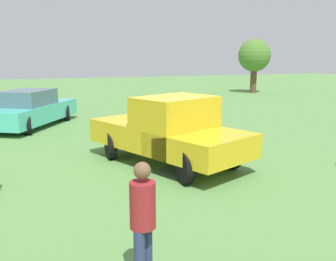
{
  "coord_description": "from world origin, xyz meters",
  "views": [
    {
      "loc": [
        -9.41,
        3.54,
        2.85
      ],
      "look_at": [
        -0.27,
        0.2,
        0.9
      ],
      "focal_mm": 40.28,
      "sensor_mm": 36.0,
      "label": 1
    }
  ],
  "objects_px": {
    "pickup_truck": "(171,130)",
    "person_bystander": "(143,218)",
    "tree_back_right": "(254,56)",
    "sedan_far": "(31,109)"
  },
  "relations": [
    {
      "from": "pickup_truck",
      "to": "tree_back_right",
      "type": "xyz_separation_m",
      "value": [
        16.1,
        -12.8,
        1.84
      ]
    },
    {
      "from": "pickup_truck",
      "to": "person_bystander",
      "type": "xyz_separation_m",
      "value": [
        -4.9,
        2.2,
        -0.04
      ]
    },
    {
      "from": "person_bystander",
      "to": "tree_back_right",
      "type": "distance_m",
      "value": 25.88
    },
    {
      "from": "sedan_far",
      "to": "tree_back_right",
      "type": "bearing_deg",
      "value": -30.08
    },
    {
      "from": "pickup_truck",
      "to": "tree_back_right",
      "type": "relative_size",
      "value": 1.21
    },
    {
      "from": "person_bystander",
      "to": "tree_back_right",
      "type": "relative_size",
      "value": 0.4
    },
    {
      "from": "tree_back_right",
      "to": "sedan_far",
      "type": "bearing_deg",
      "value": 119.26
    },
    {
      "from": "pickup_truck",
      "to": "sedan_far",
      "type": "xyz_separation_m",
      "value": [
        7.01,
        3.41,
        -0.24
      ]
    },
    {
      "from": "sedan_far",
      "to": "tree_back_right",
      "type": "relative_size",
      "value": 1.22
    },
    {
      "from": "pickup_truck",
      "to": "person_bystander",
      "type": "distance_m",
      "value": 5.37
    }
  ]
}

